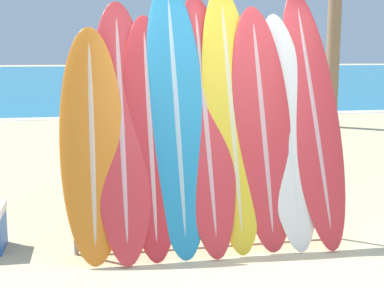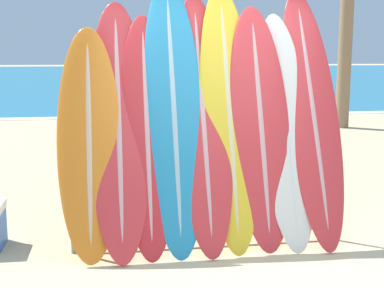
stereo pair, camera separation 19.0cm
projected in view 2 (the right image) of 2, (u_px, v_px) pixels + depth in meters
ground_plane at (261, 275)px, 4.31m from camera, size 160.00×160.00×0.00m
ocean_water at (122, 75)px, 43.57m from camera, size 120.00×60.00×0.01m
surfboard_rack at (206, 200)px, 4.91m from camera, size 2.45×0.04×0.81m
surfboard_slot_0 at (89, 140)px, 4.70m from camera, size 0.56×0.88×2.02m
surfboard_slot_1 at (119, 124)px, 4.80m from camera, size 0.56×1.16×2.28m
surfboard_slot_2 at (147, 132)px, 4.81m from camera, size 0.50×0.99×2.14m
surfboard_slot_3 at (174, 111)px, 4.89m from camera, size 0.56×1.15×2.49m
surfboard_slot_4 at (203, 119)px, 4.92m from camera, size 0.53×1.15×2.35m
surfboard_slot_5 at (229, 114)px, 4.95m from camera, size 0.53×1.01×2.42m
surfboard_slot_6 at (260, 125)px, 4.96m from camera, size 0.56×0.89×2.23m
surfboard_slot_7 at (285, 127)px, 5.02m from camera, size 0.51×0.98×2.17m
surfboard_slot_8 at (312, 113)px, 5.09m from camera, size 0.52×1.20×2.41m
person_near_water at (193, 121)px, 7.04m from camera, size 0.25×0.28×1.62m
person_mid_beach at (194, 100)px, 10.82m from camera, size 0.26×0.21×1.53m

